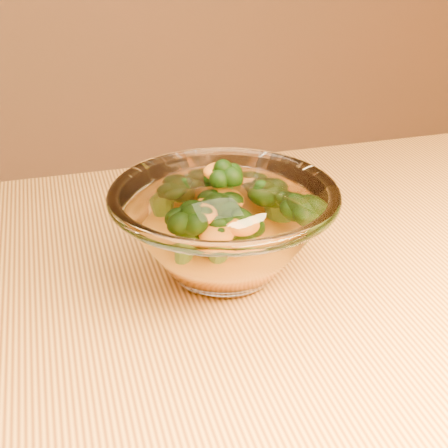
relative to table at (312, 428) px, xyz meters
name	(u,v)px	position (x,y,z in m)	size (l,w,h in m)	color
table	(312,428)	(0.00, 0.00, 0.00)	(1.20, 0.80, 0.75)	gold
glass_bowl	(224,228)	(-0.05, 0.12, 0.15)	(0.21, 0.21, 0.09)	white
cheese_sauce	(224,247)	(-0.05, 0.12, 0.13)	(0.11, 0.11, 0.03)	orange
broccoli_heap	(229,212)	(-0.04, 0.13, 0.16)	(0.14, 0.12, 0.07)	black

